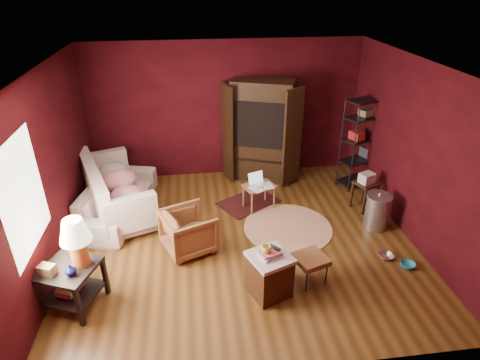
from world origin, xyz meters
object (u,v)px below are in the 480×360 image
Objects in this scene: armchair at (189,229)px; tv_armoire at (262,129)px; laptop_desk at (259,188)px; wire_shelving at (364,139)px; hamper at (269,274)px; side_table at (73,256)px; sofa at (116,193)px.

tv_armoire reaches higher than armchair.
armchair reaches higher than laptop_desk.
wire_shelving reaches higher than armchair.
hamper is 3.59m from tv_armoire.
hamper is at bearing -77.91° from tv_armoire.
armchair is 1.54m from hamper.
tv_armoire is at bearing 48.02° from side_table.
wire_shelving is at bearing 49.92° from hamper.
side_table reaches higher than armchair.
wire_shelving is at bearing -70.39° from sofa.
wire_shelving is at bearing -3.47° from laptop_desk.
sofa reaches higher than hamper.
hamper is (1.06, -1.12, -0.05)m from armchair.
sofa reaches higher than laptop_desk.
sofa is at bearing 134.80° from hamper.
laptop_desk is (0.24, 2.22, 0.09)m from hamper.
hamper is (2.50, -0.14, -0.45)m from side_table.
laptop_desk is 2.38m from wire_shelving.
side_table is 2.54m from hamper.
side_table is at bearing -171.38° from sofa.
wire_shelving reaches higher than laptop_desk.
sofa is 2.24m from side_table.
armchair is 0.36× the size of tv_armoire.
hamper is at bearing -122.26° from sofa.
tv_armoire reaches higher than side_table.
laptop_desk is at bearing -81.58° from tv_armoire.
hamper is at bearing -153.45° from wire_shelving.
laptop_desk is 1.44m from tv_armoire.
sofa is at bearing 163.29° from wire_shelving.
wire_shelving is (2.44, 2.91, 0.66)m from hamper.
armchair is at bearing 34.21° from side_table.
hamper is 2.23m from laptop_desk.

